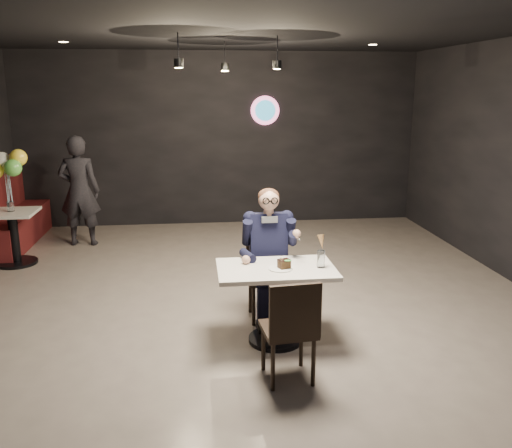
{
  "coord_description": "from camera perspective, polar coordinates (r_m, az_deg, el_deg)",
  "views": [
    {
      "loc": [
        -0.45,
        -5.1,
        2.38
      ],
      "look_at": [
        0.16,
        0.27,
        1.02
      ],
      "focal_mm": 38.0,
      "sensor_mm": 36.0,
      "label": 1
    }
  ],
  "objects": [
    {
      "name": "floor",
      "position": [
        5.64,
        -1.36,
        -10.84
      ],
      "size": [
        9.0,
        9.0,
        0.0
      ],
      "primitive_type": "plane",
      "color": "slate",
      "rests_on": "ground"
    },
    {
      "name": "wall_sign",
      "position": [
        9.65,
        0.96,
        11.87
      ],
      "size": [
        0.5,
        0.06,
        0.5
      ],
      "primitive_type": null,
      "color": "pink",
      "rests_on": "floor"
    },
    {
      "name": "pendant_lights",
      "position": [
        7.13,
        -3.03,
        18.13
      ],
      "size": [
        1.4,
        1.2,
        0.36
      ],
      "primitive_type": "cube",
      "color": "black",
      "rests_on": "floor"
    },
    {
      "name": "main_table",
      "position": [
        5.22,
        2.09,
        -8.49
      ],
      "size": [
        1.1,
        0.7,
        0.75
      ],
      "primitive_type": "cube",
      "color": "white",
      "rests_on": "floor"
    },
    {
      "name": "chair_far",
      "position": [
        5.69,
        1.27,
        -5.59
      ],
      "size": [
        0.42,
        0.46,
        0.92
      ],
      "primitive_type": "cube",
      "color": "black",
      "rests_on": "floor"
    },
    {
      "name": "chair_near",
      "position": [
        4.56,
        3.4,
        -10.8
      ],
      "size": [
        0.46,
        0.5,
        0.92
      ],
      "primitive_type": "cube",
      "rotation": [
        0.0,
        0.0,
        0.1
      ],
      "color": "black",
      "rests_on": "floor"
    },
    {
      "name": "seated_man",
      "position": [
        5.61,
        1.29,
        -3.09
      ],
      "size": [
        0.6,
        0.8,
        1.44
      ],
      "primitive_type": "cube",
      "color": "black",
      "rests_on": "floor"
    },
    {
      "name": "dessert_plate",
      "position": [
        5.04,
        2.6,
        -4.71
      ],
      "size": [
        0.23,
        0.23,
        0.01
      ],
      "primitive_type": "cylinder",
      "color": "white",
      "rests_on": "main_table"
    },
    {
      "name": "cake_slice",
      "position": [
        5.03,
        2.98,
        -4.23
      ],
      "size": [
        0.13,
        0.11,
        0.07
      ],
      "primitive_type": "cube",
      "rotation": [
        0.0,
        0.0,
        0.35
      ],
      "color": "black",
      "rests_on": "dessert_plate"
    },
    {
      "name": "mint_leaf",
      "position": [
        4.99,
        3.38,
        -3.86
      ],
      "size": [
        0.07,
        0.04,
        0.01
      ],
      "primitive_type": "ellipsoid",
      "color": "#2E8E34",
      "rests_on": "cake_slice"
    },
    {
      "name": "sundae_glass",
      "position": [
        5.1,
        6.85,
        -3.67
      ],
      "size": [
        0.07,
        0.07,
        0.16
      ],
      "primitive_type": "cylinder",
      "color": "silver",
      "rests_on": "main_table"
    },
    {
      "name": "wafer_cone",
      "position": [
        5.06,
        6.92,
        -1.86
      ],
      "size": [
        0.08,
        0.08,
        0.13
      ],
      "primitive_type": "cone",
      "rotation": [
        0.0,
        0.0,
        0.26
      ],
      "color": "tan",
      "rests_on": "sundae_glass"
    },
    {
      "name": "booth_bench",
      "position": [
        9.15,
        -24.18,
        1.28
      ],
      "size": [
        0.54,
        2.16,
        1.08
      ],
      "primitive_type": "cube",
      "color": "#410D12",
      "rests_on": "floor"
    },
    {
      "name": "side_table",
      "position": [
        8.16,
        -24.12,
        -1.17
      ],
      "size": [
        0.64,
        0.64,
        0.8
      ],
      "primitive_type": "cube",
      "color": "white",
      "rests_on": "floor"
    },
    {
      "name": "balloon_vase",
      "position": [
        8.07,
        -24.42,
        1.69
      ],
      "size": [
        0.09,
        0.09,
        0.14
      ],
      "primitive_type": "cylinder",
      "color": "silver",
      "rests_on": "side_table"
    },
    {
      "name": "balloon_bunch",
      "position": [
        8.0,
        -24.73,
        4.67
      ],
      "size": [
        0.42,
        0.42,
        0.69
      ],
      "primitive_type": "cube",
      "color": "yellow",
      "rests_on": "balloon_vase"
    },
    {
      "name": "passerby",
      "position": [
        8.73,
        -18.1,
        3.33
      ],
      "size": [
        0.64,
        0.45,
        1.7
      ],
      "primitive_type": "imported",
      "rotation": [
        0.0,
        0.0,
        3.08
      ],
      "color": "black",
      "rests_on": "floor"
    }
  ]
}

